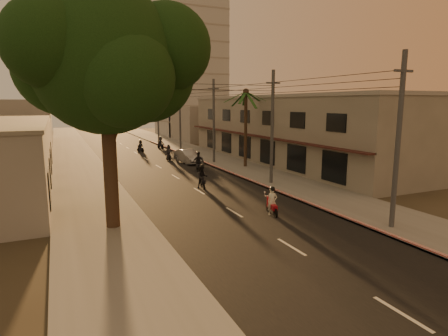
{
  "coord_description": "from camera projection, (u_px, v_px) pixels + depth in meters",
  "views": [
    {
      "loc": [
        -9.39,
        -17.45,
        6.44
      ],
      "look_at": [
        0.66,
        4.96,
        2.19
      ],
      "focal_mm": 30.0,
      "sensor_mm": 36.0,
      "label": 1
    }
  ],
  "objects": [
    {
      "name": "parked_car",
      "position": [
        188.0,
        156.0,
        40.74
      ],
      "size": [
        2.48,
        4.82,
        1.48
      ],
      "primitive_type": "imported",
      "rotation": [
        0.0,
        0.0,
        0.1
      ],
      "color": "#97999E",
      "rests_on": "ground"
    },
    {
      "name": "broadleaf_tree",
      "position": [
        113.0,
        61.0,
        18.39
      ],
      "size": [
        9.6,
        8.7,
        12.1
      ],
      "color": "black",
      "rests_on": "ground"
    },
    {
      "name": "utility_poles",
      "position": [
        214.0,
        102.0,
        39.94
      ],
      "size": [
        1.2,
        48.26,
        9.0
      ],
      "color": "#38383A",
      "rests_on": "ground"
    },
    {
      "name": "filler_left_near",
      "position": [
        15.0,
        139.0,
        45.12
      ],
      "size": [
        8.0,
        14.0,
        4.4
      ],
      "primitive_type": "cube",
      "color": "gray",
      "rests_on": "ground"
    },
    {
      "name": "ground",
      "position": [
        250.0,
        222.0,
        20.57
      ],
      "size": [
        160.0,
        160.0,
        0.0
      ],
      "primitive_type": "plane",
      "color": "#383023",
      "rests_on": "ground"
    },
    {
      "name": "scooter_red",
      "position": [
        272.0,
        202.0,
        21.77
      ],
      "size": [
        0.79,
        1.73,
        1.71
      ],
      "rotation": [
        0.0,
        0.0,
        -0.18
      ],
      "color": "black",
      "rests_on": "ground"
    },
    {
      "name": "palm_tree",
      "position": [
        246.0,
        96.0,
        36.96
      ],
      "size": [
        5.0,
        5.0,
        8.2
      ],
      "color": "black",
      "rests_on": "ground"
    },
    {
      "name": "filler_left_far",
      "position": [
        25.0,
        122.0,
        61.08
      ],
      "size": [
        8.0,
        14.0,
        7.0
      ],
      "primitive_type": "cube",
      "color": "gray",
      "rests_on": "ground"
    },
    {
      "name": "scooter_mid_b",
      "position": [
        198.0,
        163.0,
        35.72
      ],
      "size": [
        1.22,
        1.94,
        1.92
      ],
      "rotation": [
        0.0,
        0.0,
        -0.19
      ],
      "color": "black",
      "rests_on": "ground"
    },
    {
      "name": "road",
      "position": [
        158.0,
        167.0,
        38.55
      ],
      "size": [
        10.0,
        140.0,
        0.02
      ],
      "primitive_type": "cube",
      "color": "black",
      "rests_on": "ground"
    },
    {
      "name": "scooter_mid_a",
      "position": [
        202.0,
        177.0,
        28.7
      ],
      "size": [
        1.1,
        1.86,
        1.85
      ],
      "rotation": [
        0.0,
        0.0,
        -0.2
      ],
      "color": "black",
      "rests_on": "ground"
    },
    {
      "name": "scooter_far_b",
      "position": [
        161.0,
        143.0,
        53.56
      ],
      "size": [
        1.34,
        1.77,
        1.76
      ],
      "rotation": [
        0.0,
        0.0,
        0.22
      ],
      "color": "black",
      "rests_on": "ground"
    },
    {
      "name": "sidewalk_right",
      "position": [
        225.0,
        162.0,
        41.57
      ],
      "size": [
        5.0,
        140.0,
        0.12
      ],
      "primitive_type": "cube",
      "color": "slate",
      "rests_on": "ground"
    },
    {
      "name": "sidewalk_left",
      "position": [
        81.0,
        171.0,
        35.52
      ],
      "size": [
        5.0,
        140.0,
        0.12
      ],
      "primitive_type": "cube",
      "color": "slate",
      "rests_on": "ground"
    },
    {
      "name": "scooter_far_a",
      "position": [
        169.0,
        153.0,
        42.67
      ],
      "size": [
        1.02,
        1.83,
        1.81
      ],
      "rotation": [
        0.0,
        0.0,
        -0.17
      ],
      "color": "black",
      "rests_on": "ground"
    },
    {
      "name": "distant_tower",
      "position": [
        190.0,
        65.0,
        74.98
      ],
      "size": [
        12.1,
        12.1,
        28.0
      ],
      "color": "#B7B5B2",
      "rests_on": "ground"
    },
    {
      "name": "scooter_far_c",
      "position": [
        141.0,
        147.0,
        50.03
      ],
      "size": [
        1.05,
        1.6,
        1.63
      ],
      "rotation": [
        0.0,
        0.0,
        0.33
      ],
      "color": "black",
      "rests_on": "ground"
    },
    {
      "name": "filler_right",
      "position": [
        200.0,
        123.0,
        66.16
      ],
      "size": [
        8.0,
        14.0,
        6.0
      ],
      "primitive_type": "cube",
      "color": "gray",
      "rests_on": "ground"
    },
    {
      "name": "curb_stripe",
      "position": [
        223.0,
        170.0,
        36.1
      ],
      "size": [
        0.2,
        60.0,
        0.2
      ],
      "primitive_type": "cube",
      "color": "red",
      "rests_on": "ground"
    },
    {
      "name": "shophouse_row",
      "position": [
        285.0,
        129.0,
        41.76
      ],
      "size": [
        8.8,
        34.2,
        7.3
      ],
      "color": "gray",
      "rests_on": "ground"
    }
  ]
}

